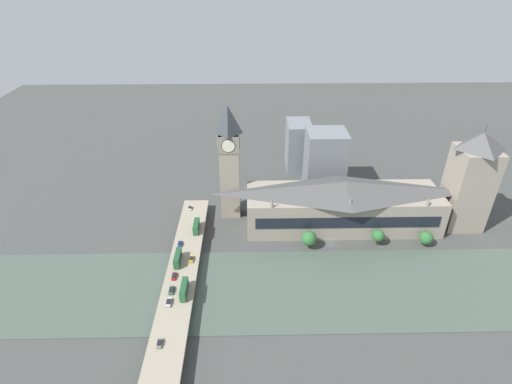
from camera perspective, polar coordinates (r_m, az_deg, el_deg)
name	(u,v)px	position (r m, az deg, el deg)	size (l,w,h in m)	color
ground_plane	(331,244)	(208.69, 10.70, -7.31)	(600.00, 600.00, 0.00)	#424442
river_water	(344,287)	(185.56, 12.48, -13.18)	(50.50, 360.00, 0.30)	#47564C
parliament_hall	(343,204)	(216.42, 12.30, -1.70)	(28.29, 101.49, 26.76)	gray
clock_tower	(229,159)	(212.24, -3.83, 4.67)	(11.59, 11.59, 63.32)	gray
victoria_tower	(470,181)	(233.55, 28.23, 1.40)	(19.22, 19.22, 57.24)	gray
road_bridge	(180,283)	(180.61, -10.80, -12.63)	(133.01, 13.82, 5.27)	gray
double_decker_bus_lead	(196,226)	(206.55, -8.53, -4.82)	(10.13, 2.66, 4.64)	#235B33
double_decker_bus_mid	(184,289)	(172.25, -10.24, -13.46)	(10.70, 2.54, 4.80)	#235B33
double_decker_bus_rear	(178,258)	(187.76, -11.13, -9.22)	(10.46, 2.54, 4.81)	#235B33
car_northbound_lead	(191,259)	(189.15, -9.21, -9.41)	(4.58, 1.77, 1.42)	gold
car_northbound_mid	(171,290)	(175.51, -11.99, -13.55)	(4.78, 1.91, 1.46)	#2D5638
car_northbound_tail	(174,276)	(181.70, -11.63, -11.67)	(4.71, 1.77, 1.50)	maroon
car_southbound_lead	(160,343)	(157.95, -13.60, -20.25)	(4.22, 1.79, 1.39)	slate
car_southbound_mid	(180,244)	(199.04, -10.81, -7.28)	(4.34, 1.87, 1.41)	navy
car_southbound_tail	(190,208)	(224.91, -9.40, -2.25)	(3.83, 1.91, 1.40)	silver
car_southbound_extra	(169,302)	(170.80, -12.35, -15.11)	(4.79, 1.89, 1.50)	silver
city_block_west	(325,161)	(247.50, 9.81, 4.39)	(21.68, 23.54, 37.93)	slate
city_block_center	(298,145)	(273.33, 6.04, 6.64)	(23.78, 15.56, 32.51)	slate
tree_embankment_near	(378,236)	(210.07, 17.05, -5.98)	(6.33, 6.33, 9.08)	brown
tree_embankment_mid	(426,238)	(218.32, 23.12, -6.04)	(6.85, 6.85, 8.43)	brown
tree_embankment_far	(309,238)	(200.39, 7.59, -6.58)	(7.60, 7.60, 9.99)	brown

